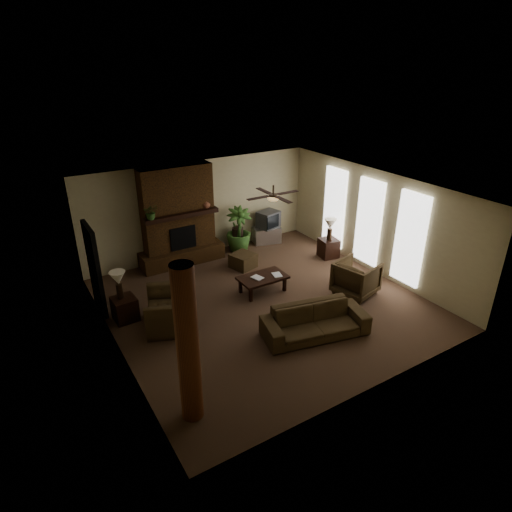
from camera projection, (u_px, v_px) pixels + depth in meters
room_shell at (265, 250)px, 9.95m from camera, size 7.00×7.00×7.00m
fireplace at (179, 224)px, 12.17m from camera, size 2.40×0.70×2.80m
windows at (369, 222)px, 11.76m from camera, size 0.08×3.65×2.35m
log_column at (188, 346)px, 6.70m from camera, size 0.36×0.36×2.80m
doorway at (95, 269)px, 9.86m from camera, size 0.10×1.00×2.10m
ceiling_fan at (273, 197)px, 9.90m from camera, size 1.35×1.35×0.37m
sofa at (315, 317)px, 9.19m from camera, size 2.33×1.14×0.88m
armchair_left at (171, 304)px, 9.46m from camera, size 1.21×1.45×1.08m
armchair_right at (356, 276)px, 10.77m from camera, size 1.08×1.12×0.96m
coffee_table at (263, 279)px, 10.89m from camera, size 1.20×0.70×0.43m
ottoman at (243, 261)px, 12.24m from camera, size 0.75×0.75×0.40m
tv_stand at (267, 235)px, 13.86m from camera, size 0.95×0.70×0.50m
tv at (268, 219)px, 13.66m from camera, size 0.76×0.67×0.52m
floor_vase at (238, 236)px, 13.28m from camera, size 0.34×0.34×0.77m
floor_plant at (239, 239)px, 13.20m from camera, size 0.94×1.45×0.76m
side_table_left at (125, 309)px, 9.79m from camera, size 0.53×0.53×0.55m
lamp_left at (118, 280)px, 9.50m from camera, size 0.37×0.37×0.65m
side_table_right at (328, 248)px, 12.85m from camera, size 0.57×0.57×0.55m
lamp_right at (330, 225)px, 12.52m from camera, size 0.42×0.42×0.65m
mantel_plant at (151, 213)px, 11.29m from camera, size 0.48×0.51×0.33m
mantel_vase at (206, 204)px, 12.16m from camera, size 0.23×0.24×0.22m
book_a at (254, 274)px, 10.66m from camera, size 0.22×0.08×0.29m
book_b at (273, 271)px, 10.84m from camera, size 0.21×0.07×0.29m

